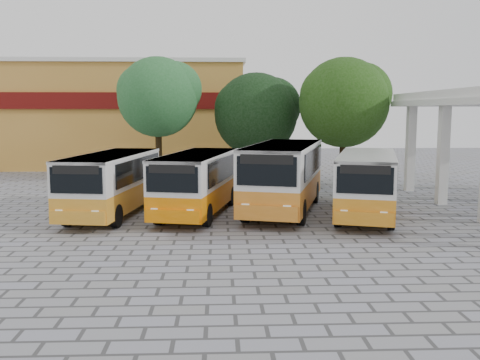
{
  "coord_description": "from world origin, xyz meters",
  "views": [
    {
      "loc": [
        -2.85,
        -18.78,
        4.45
      ],
      "look_at": [
        -1.92,
        4.0,
        1.5
      ],
      "focal_mm": 40.0,
      "sensor_mm": 36.0,
      "label": 1
    }
  ],
  "objects_px": {
    "bus_centre_right": "(284,173)",
    "bus_far_right": "(367,180)",
    "bus_far_left": "(112,180)",
    "bus_centre_left": "(198,179)"
  },
  "relations": [
    {
      "from": "bus_far_right",
      "to": "bus_centre_left",
      "type": "bearing_deg",
      "value": -169.17
    },
    {
      "from": "bus_far_left",
      "to": "bus_centre_right",
      "type": "xyz_separation_m",
      "value": [
        7.44,
        0.55,
        0.22
      ]
    },
    {
      "from": "bus_far_right",
      "to": "bus_far_left",
      "type": "bearing_deg",
      "value": -166.82
    },
    {
      "from": "bus_centre_right",
      "to": "bus_far_right",
      "type": "distance_m",
      "value": 3.59
    },
    {
      "from": "bus_centre_left",
      "to": "bus_centre_right",
      "type": "bearing_deg",
      "value": 19.76
    },
    {
      "from": "bus_centre_right",
      "to": "bus_far_left",
      "type": "bearing_deg",
      "value": -159.89
    },
    {
      "from": "bus_centre_left",
      "to": "bus_far_left",
      "type": "bearing_deg",
      "value": -166.58
    },
    {
      "from": "bus_far_left",
      "to": "bus_centre_right",
      "type": "distance_m",
      "value": 7.46
    },
    {
      "from": "bus_centre_left",
      "to": "bus_far_right",
      "type": "relative_size",
      "value": 0.98
    },
    {
      "from": "bus_far_left",
      "to": "bus_centre_right",
      "type": "bearing_deg",
      "value": 13.0
    }
  ]
}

